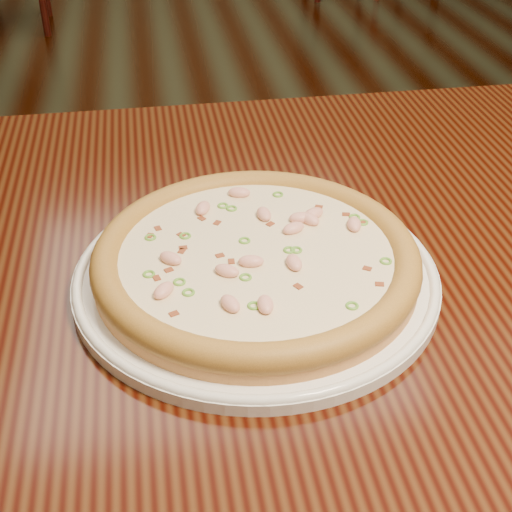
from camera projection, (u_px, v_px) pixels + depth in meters
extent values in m
cube|color=black|center=(358.00, 258.00, 0.77)|extent=(1.20, 0.80, 0.04)
cylinder|color=white|center=(256.00, 276.00, 0.70)|extent=(0.36, 0.36, 0.01)
torus|color=white|center=(256.00, 271.00, 0.70)|extent=(0.35, 0.35, 0.01)
cylinder|color=#C8884A|center=(256.00, 264.00, 0.69)|extent=(0.31, 0.31, 0.02)
torus|color=#B17E30|center=(256.00, 256.00, 0.69)|extent=(0.32, 0.32, 0.03)
cylinder|color=beige|center=(256.00, 254.00, 0.68)|extent=(0.27, 0.27, 0.00)
ellipsoid|color=#F2B29E|center=(227.00, 271.00, 0.65)|extent=(0.03, 0.03, 0.01)
ellipsoid|color=#F2B29E|center=(164.00, 290.00, 0.63)|extent=(0.03, 0.03, 0.01)
ellipsoid|color=#F2B29E|center=(310.00, 219.00, 0.73)|extent=(0.02, 0.03, 0.01)
ellipsoid|color=#F2B29E|center=(294.00, 228.00, 0.71)|extent=(0.03, 0.02, 0.01)
ellipsoid|color=#F2B29E|center=(203.00, 208.00, 0.74)|extent=(0.02, 0.03, 0.01)
ellipsoid|color=#F2B29E|center=(294.00, 262.00, 0.66)|extent=(0.02, 0.03, 0.01)
ellipsoid|color=#F2B29E|center=(251.00, 261.00, 0.66)|extent=(0.03, 0.02, 0.01)
ellipsoid|color=#F2B29E|center=(265.00, 304.00, 0.61)|extent=(0.02, 0.02, 0.01)
ellipsoid|color=#F2B29E|center=(230.00, 304.00, 0.61)|extent=(0.02, 0.03, 0.01)
ellipsoid|color=#F2B29E|center=(354.00, 224.00, 0.72)|extent=(0.02, 0.03, 0.01)
ellipsoid|color=#F2B29E|center=(264.00, 214.00, 0.73)|extent=(0.02, 0.03, 0.01)
ellipsoid|color=#F2B29E|center=(171.00, 258.00, 0.67)|extent=(0.03, 0.03, 0.01)
ellipsoid|color=#F2B29E|center=(301.00, 218.00, 0.73)|extent=(0.02, 0.01, 0.01)
ellipsoid|color=#F2B29E|center=(313.00, 214.00, 0.73)|extent=(0.03, 0.02, 0.01)
ellipsoid|color=#F2B29E|center=(239.00, 192.00, 0.77)|extent=(0.03, 0.02, 0.01)
cube|color=maroon|center=(182.00, 252.00, 0.68)|extent=(0.01, 0.01, 0.00)
cube|color=maroon|center=(183.00, 248.00, 0.69)|extent=(0.01, 0.01, 0.00)
cube|color=maroon|center=(346.00, 215.00, 0.74)|extent=(0.01, 0.01, 0.00)
cube|color=maroon|center=(364.00, 223.00, 0.73)|extent=(0.01, 0.01, 0.00)
cube|color=maroon|center=(181.00, 236.00, 0.71)|extent=(0.01, 0.01, 0.00)
cube|color=maroon|center=(150.00, 236.00, 0.71)|extent=(0.01, 0.01, 0.00)
cube|color=maroon|center=(157.00, 279.00, 0.65)|extent=(0.01, 0.01, 0.00)
cube|color=maroon|center=(202.00, 219.00, 0.73)|extent=(0.01, 0.01, 0.00)
cube|color=maroon|center=(319.00, 208.00, 0.75)|extent=(0.01, 0.01, 0.00)
cube|color=maroon|center=(220.00, 256.00, 0.68)|extent=(0.01, 0.01, 0.00)
cube|color=maroon|center=(367.00, 269.00, 0.66)|extent=(0.01, 0.01, 0.00)
cube|color=maroon|center=(217.00, 224.00, 0.73)|extent=(0.01, 0.01, 0.00)
cube|color=maroon|center=(174.00, 315.00, 0.61)|extent=(0.01, 0.01, 0.00)
cube|color=maroon|center=(158.00, 229.00, 0.72)|extent=(0.01, 0.01, 0.00)
cube|color=maroon|center=(379.00, 285.00, 0.64)|extent=(0.01, 0.01, 0.00)
cube|color=maroon|center=(169.00, 271.00, 0.66)|extent=(0.01, 0.01, 0.00)
cube|color=maroon|center=(231.00, 262.00, 0.67)|extent=(0.01, 0.01, 0.00)
cube|color=maroon|center=(298.00, 287.00, 0.64)|extent=(0.01, 0.01, 0.00)
cube|color=maroon|center=(270.00, 225.00, 0.72)|extent=(0.01, 0.01, 0.00)
torus|color=#5C9F2F|center=(179.00, 282.00, 0.64)|extent=(0.01, 0.01, 0.00)
torus|color=#5C9F2F|center=(254.00, 306.00, 0.61)|extent=(0.01, 0.01, 0.00)
torus|color=#5C9F2F|center=(188.00, 292.00, 0.63)|extent=(0.01, 0.01, 0.00)
torus|color=#5C9F2F|center=(246.00, 277.00, 0.65)|extent=(0.02, 0.02, 0.00)
torus|color=#5C9F2F|center=(149.00, 274.00, 0.65)|extent=(0.02, 0.02, 0.00)
torus|color=#5C9F2F|center=(150.00, 237.00, 0.70)|extent=(0.02, 0.02, 0.00)
torus|color=#5C9F2F|center=(185.00, 236.00, 0.71)|extent=(0.01, 0.01, 0.00)
torus|color=#5C9F2F|center=(363.00, 222.00, 0.73)|extent=(0.01, 0.01, 0.00)
torus|color=#5C9F2F|center=(289.00, 250.00, 0.68)|extent=(0.02, 0.02, 0.00)
torus|color=#5C9F2F|center=(232.00, 209.00, 0.75)|extent=(0.02, 0.02, 0.00)
torus|color=#5C9F2F|center=(352.00, 306.00, 0.61)|extent=(0.01, 0.01, 0.00)
torus|color=#5C9F2F|center=(225.00, 268.00, 0.66)|extent=(0.01, 0.01, 0.00)
torus|color=#5C9F2F|center=(355.00, 217.00, 0.73)|extent=(0.02, 0.02, 0.00)
torus|color=#5C9F2F|center=(278.00, 195.00, 0.77)|extent=(0.01, 0.01, 0.00)
torus|color=#5C9F2F|center=(386.00, 261.00, 0.67)|extent=(0.02, 0.02, 0.00)
torus|color=#5C9F2F|center=(245.00, 241.00, 0.70)|extent=(0.02, 0.02, 0.00)
torus|color=#5C9F2F|center=(223.00, 206.00, 0.75)|extent=(0.01, 0.01, 0.00)
torus|color=#5C9F2F|center=(296.00, 250.00, 0.68)|extent=(0.02, 0.02, 0.00)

